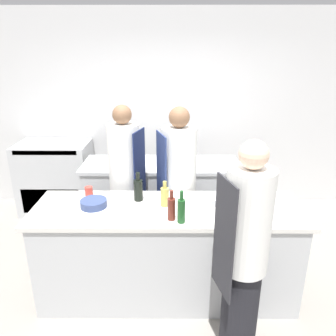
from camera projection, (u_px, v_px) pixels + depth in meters
ground_plane at (168, 291)px, 3.24m from camera, size 16.00×16.00×0.00m
wall_back at (169, 112)px, 4.76m from camera, size 8.00×0.06×2.80m
prep_counter at (168, 251)px, 3.08m from camera, size 2.42×0.73×0.92m
pass_counter at (161, 197)px, 4.22m from camera, size 1.95×0.68×0.92m
oven_range at (56, 178)px, 4.73m from camera, size 0.99×0.63×1.02m
chef_at_prep_near at (244, 258)px, 2.29m from camera, size 0.37×0.35×1.73m
chef_at_stove at (126, 184)px, 3.56m from camera, size 0.38×0.37×1.73m
chef_at_pass_far at (178, 189)px, 3.46m from camera, size 0.41×0.40×1.73m
bottle_olive_oil at (181, 210)px, 2.64m from camera, size 0.06×0.06×0.28m
bottle_vinegar at (171, 208)px, 2.69m from camera, size 0.07×0.07×0.26m
bottle_wine at (138, 189)px, 3.03m from camera, size 0.08×0.08×0.28m
bottle_cooking_oil at (165, 196)px, 2.93m from camera, size 0.08×0.08×0.24m
bowl_mixing_large at (226, 212)px, 2.76m from camera, size 0.18×0.18×0.08m
bowl_prep_small at (207, 199)px, 3.01m from camera, size 0.22×0.22×0.06m
bowl_ceramic_blue at (94, 203)px, 2.93m from camera, size 0.24×0.24×0.07m
cup at (89, 191)px, 3.16m from camera, size 0.07×0.07×0.09m
cutting_board at (272, 210)px, 2.86m from camera, size 0.35×0.19×0.01m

